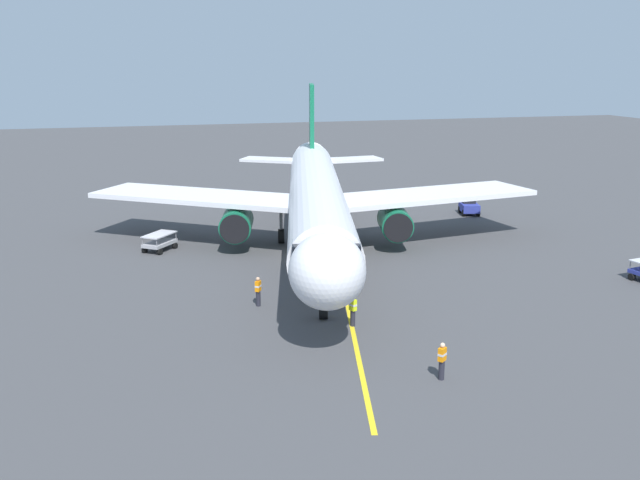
% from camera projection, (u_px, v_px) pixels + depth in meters
% --- Properties ---
extents(ground_plane, '(220.00, 220.00, 0.00)m').
position_uv_depth(ground_plane, '(302.00, 256.00, 50.45)').
color(ground_plane, '#424244').
extents(apron_lead_in_line, '(9.93, 38.87, 0.01)m').
position_uv_depth(apron_lead_in_line, '(341.00, 276.00, 45.71)').
color(apron_lead_in_line, yellow).
rests_on(apron_lead_in_line, ground).
extents(airplane, '(33.77, 39.85, 11.50)m').
position_uv_depth(airplane, '(316.00, 198.00, 50.60)').
color(airplane, white).
rests_on(airplane, ground).
extents(ground_crew_marshaller, '(0.47, 0.44, 1.71)m').
position_uv_depth(ground_crew_marshaller, '(442.00, 360.00, 30.75)').
color(ground_crew_marshaller, '#23232D').
rests_on(ground_crew_marshaller, ground).
extents(ground_crew_wing_walker, '(0.38, 0.46, 1.71)m').
position_uv_depth(ground_crew_wing_walker, '(353.00, 310.00, 36.97)').
color(ground_crew_wing_walker, '#23232D').
rests_on(ground_crew_wing_walker, ground).
extents(ground_crew_loader, '(0.43, 0.47, 1.71)m').
position_uv_depth(ground_crew_loader, '(258.00, 291.00, 40.04)').
color(ground_crew_loader, '#23232D').
rests_on(ground_crew_loader, ground).
extents(baggage_cart_portside, '(2.72, 2.90, 1.27)m').
position_uv_depth(baggage_cart_portside, '(160.00, 242.00, 51.79)').
color(baggage_cart_portside, '#9E9EA3').
rests_on(baggage_cart_portside, ground).
extents(tug_rear_apron, '(2.06, 2.60, 1.50)m').
position_uv_depth(tug_rear_apron, '(469.00, 207.00, 64.08)').
color(tug_rear_apron, '#2D3899').
rests_on(tug_rear_apron, ground).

